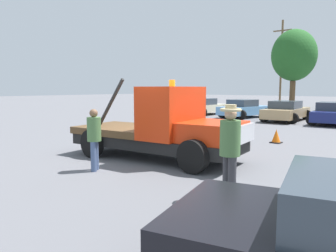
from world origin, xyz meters
TOP-DOWN VIEW (x-y plane):
  - ground_plane at (0.00, 0.00)m, footprint 160.00×160.00m
  - tow_truck at (0.34, 0.05)m, footprint 5.74×2.81m
  - person_near_truck at (3.70, -1.87)m, footprint 0.42×0.42m
  - person_at_hood at (-0.16, -2.22)m, footprint 0.37×0.37m
  - parked_car_cream at (-8.21, 14.63)m, footprint 2.47×4.28m
  - parked_car_skyblue at (-4.54, 14.42)m, footprint 2.83×4.43m
  - parked_car_tan at (-1.28, 14.09)m, footprint 2.70×4.92m
  - parked_car_navy at (1.64, 14.06)m, footprint 2.86×4.84m
  - tree_left at (-5.95, 28.00)m, footprint 4.65×4.65m
  - traffic_cone at (1.75, 5.19)m, footprint 0.40×0.40m
  - utility_pole at (-8.71, 31.55)m, footprint 2.20×0.24m

SIDE VIEW (x-z plane):
  - ground_plane at x=0.00m, z-range 0.00..0.00m
  - traffic_cone at x=1.75m, z-range -0.02..0.53m
  - parked_car_skyblue at x=-4.54m, z-range -0.02..1.32m
  - parked_car_cream at x=-8.21m, z-range -0.02..1.32m
  - parked_car_navy at x=1.64m, z-range -0.02..1.32m
  - parked_car_tan at x=-1.28m, z-range -0.02..1.32m
  - tow_truck at x=0.34m, z-range -0.31..2.20m
  - person_at_hood at x=-0.16m, z-range 0.13..1.77m
  - person_near_truck at x=3.70m, z-range 0.17..2.04m
  - utility_pole at x=-8.71m, z-range 0.26..10.40m
  - tree_left at x=-5.95m, z-range 1.42..9.73m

